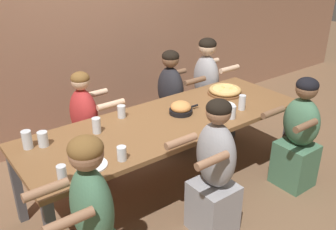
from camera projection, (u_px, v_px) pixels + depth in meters
name	position (u px, v px, depth m)	size (l,w,h in m)	color
ground_plane	(168.00, 188.00, 3.66)	(18.00, 18.00, 0.00)	brown
restaurant_back_panel	(85.00, 1.00, 4.07)	(10.00, 0.06, 3.20)	#9E7056
dining_table	(168.00, 127.00, 3.38)	(2.67, 0.91, 0.74)	brown
pizza_board_main	(225.00, 91.00, 3.91)	(0.36, 0.36, 0.06)	brown
skillet_bowl	(181.00, 108.00, 3.46)	(0.32, 0.22, 0.12)	black
empty_plate_a	(225.00, 105.00, 3.63)	(0.21, 0.21, 0.02)	white
empty_plate_b	(92.00, 165.00, 2.67)	(0.23, 0.23, 0.02)	white
drinking_glass_a	(27.00, 140.00, 2.87)	(0.08, 0.08, 0.15)	silver
drinking_glass_b	(43.00, 140.00, 2.91)	(0.08, 0.08, 0.12)	silver
drinking_glass_c	(122.00, 154.00, 2.72)	(0.07, 0.07, 0.11)	silver
drinking_glass_d	(122.00, 112.00, 3.38)	(0.07, 0.07, 0.11)	silver
drinking_glass_e	(232.00, 113.00, 3.36)	(0.07, 0.07, 0.12)	silver
drinking_glass_f	(62.00, 176.00, 2.45)	(0.06, 0.06, 0.14)	silver
drinking_glass_g	(97.00, 126.00, 3.10)	(0.07, 0.07, 0.13)	silver
drinking_glass_h	(242.00, 103.00, 3.53)	(0.07, 0.07, 0.14)	silver
diner_far_midright	(171.00, 104.00, 4.22)	(0.51, 0.40, 1.14)	#232328
diner_near_left	(93.00, 228.00, 2.34)	(0.51, 0.40, 1.21)	#477556
diner_far_midleft	(86.00, 131.00, 3.66)	(0.51, 0.40, 1.11)	#B22D2D
diner_far_right	(206.00, 91.00, 4.50)	(0.51, 0.40, 1.20)	#99999E
diner_near_right	(298.00, 138.00, 3.52)	(0.51, 0.40, 1.11)	#477556
diner_near_center	(214.00, 175.00, 2.92)	(0.51, 0.40, 1.18)	#99999E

